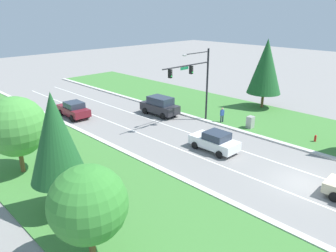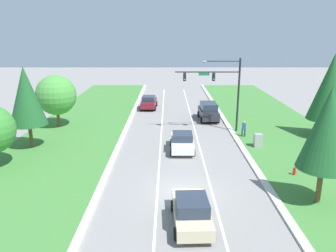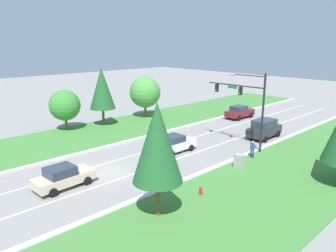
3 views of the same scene
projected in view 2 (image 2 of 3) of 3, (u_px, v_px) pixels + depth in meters
ground_plane at (185, 191)px, 21.70m from camera, size 160.00×160.00×0.00m
curb_strip_right at (270, 190)px, 21.67m from camera, size 0.50×90.00×0.15m
curb_strip_left at (100, 190)px, 21.69m from camera, size 0.50×90.00×0.15m
grass_verge_left at (21, 191)px, 21.71m from camera, size 10.00×90.00×0.08m
lane_stripe_inner_left at (158, 191)px, 21.70m from camera, size 0.14×81.00×0.01m
lane_stripe_inner_right at (212, 191)px, 21.70m from camera, size 0.14×81.00×0.01m
traffic_signal_mast at (221, 84)px, 33.38m from camera, size 6.65×0.41×7.69m
white_sedan at (183, 142)px, 28.96m from camera, size 2.14×4.29×1.69m
burgundy_sedan at (149, 102)px, 45.10m from camera, size 2.24×4.62×1.78m
charcoal_suv at (209, 111)px, 39.11m from camera, size 2.31×4.70×2.12m
champagne_sedan at (192, 211)px, 17.74m from camera, size 2.22×4.55×1.67m
utility_cabinet at (258, 141)px, 29.80m from camera, size 0.70×0.60×1.29m
pedestrian at (244, 128)px, 32.67m from camera, size 0.42×0.30×1.69m
fire_hydrant at (295, 172)px, 23.95m from camera, size 0.34×0.20×0.70m
conifer_near_right_tree at (332, 87)px, 31.51m from camera, size 4.03×4.03×8.32m
oak_near_left_tree at (57, 95)px, 35.39m from camera, size 4.31×4.31×5.79m
conifer_far_right_tree at (328, 129)px, 18.88m from camera, size 3.08×3.08×7.27m
conifer_mid_left_tree at (27, 96)px, 28.55m from camera, size 3.23×3.23×7.40m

